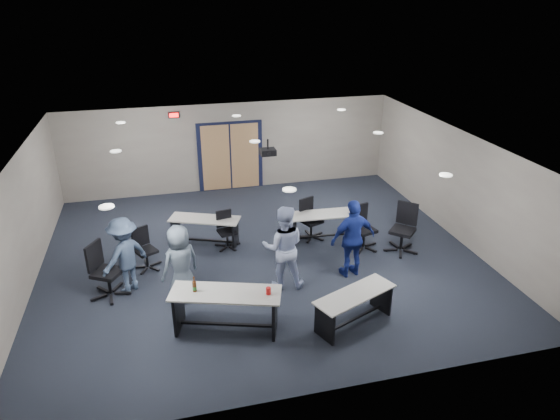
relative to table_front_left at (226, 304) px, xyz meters
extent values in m
plane|color=#1C202D|center=(1.20, 2.57, -0.57)|extent=(10.00, 10.00, 0.00)
cube|color=gray|center=(1.20, 7.07, 0.78)|extent=(10.00, 0.04, 2.70)
cube|color=gray|center=(1.20, -1.93, 0.78)|extent=(10.00, 0.04, 2.70)
cube|color=gray|center=(-3.80, 2.57, 0.78)|extent=(0.04, 9.00, 2.70)
cube|color=gray|center=(6.20, 2.57, 0.78)|extent=(0.04, 9.00, 2.70)
cube|color=silver|center=(1.20, 2.57, 2.13)|extent=(10.00, 9.00, 0.04)
cube|color=black|center=(1.20, 7.04, 0.48)|extent=(2.00, 0.06, 2.20)
cube|color=#B17A51|center=(0.75, 7.02, 0.48)|extent=(0.85, 0.04, 2.05)
cube|color=#B17A51|center=(1.65, 7.02, 0.48)|extent=(0.85, 0.04, 2.05)
cube|color=black|center=(-0.40, 7.02, 1.88)|extent=(0.32, 0.05, 0.18)
cube|color=#FF0C0C|center=(-0.40, 6.99, 1.88)|extent=(0.26, 0.02, 0.12)
cylinder|color=black|center=(1.50, 3.07, 2.01)|extent=(0.04, 0.04, 0.24)
cube|color=black|center=(1.50, 3.07, 1.83)|extent=(0.35, 0.30, 0.14)
cylinder|color=black|center=(1.50, 2.92, 1.83)|extent=(0.08, 0.03, 0.08)
cube|color=beige|center=(0.00, 0.00, 0.23)|extent=(2.12, 1.26, 0.03)
cube|color=black|center=(-0.85, 0.28, -0.18)|extent=(0.24, 0.60, 0.78)
cube|color=black|center=(0.85, -0.28, -0.18)|extent=(0.24, 0.60, 0.78)
cube|color=black|center=(0.00, 0.00, -0.46)|extent=(1.72, 0.60, 0.04)
cylinder|color=red|center=(0.74, -0.24, 0.31)|extent=(0.09, 0.09, 0.13)
cube|color=beige|center=(2.35, -0.41, 0.09)|extent=(1.75, 1.16, 0.03)
cube|color=black|center=(1.67, -0.70, -0.24)|extent=(0.24, 0.49, 0.65)
cube|color=black|center=(3.03, -0.12, -0.24)|extent=(0.24, 0.49, 0.65)
cube|color=black|center=(2.35, -0.41, -0.47)|extent=(1.38, 0.62, 0.04)
cube|color=beige|center=(0.00, 3.50, 0.11)|extent=(1.79, 1.17, 0.03)
cube|color=black|center=(-0.70, 3.79, -0.24)|extent=(0.24, 0.50, 0.66)
cube|color=black|center=(0.70, 3.21, -0.24)|extent=(0.24, 0.50, 0.66)
cube|color=black|center=(0.00, 3.50, -0.47)|extent=(1.42, 0.62, 0.04)
cube|color=beige|center=(2.90, 3.02, 0.13)|extent=(1.78, 0.68, 0.03)
cube|color=black|center=(2.12, 3.07, -0.23)|extent=(0.08, 0.54, 0.68)
cube|color=black|center=(3.68, 2.98, -0.23)|extent=(0.08, 0.54, 0.68)
cube|color=black|center=(2.90, 3.02, -0.47)|extent=(1.56, 0.14, 0.04)
imported|color=slate|center=(-0.72, 1.21, 0.26)|extent=(0.96, 0.84, 1.65)
imported|color=#B6C5F0|center=(1.40, 1.22, 0.35)|extent=(1.02, 0.87, 1.83)
imported|color=navy|center=(2.96, 1.28, 0.32)|extent=(1.09, 0.58, 1.78)
imported|color=#3B4D6B|center=(-1.80, 1.82, 0.26)|extent=(1.22, 1.16, 1.66)
camera|label=1|loc=(-0.88, -7.60, 5.29)|focal=32.00mm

